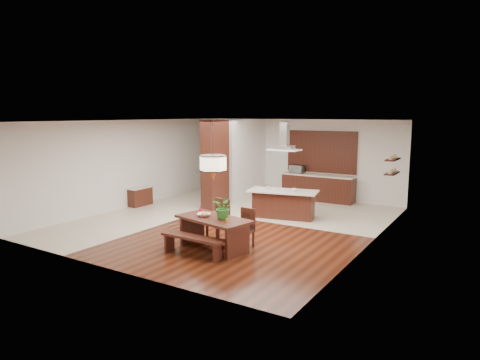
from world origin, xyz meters
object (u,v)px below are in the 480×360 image
Objects in this scene: island_cup at (294,190)px; dining_table at (214,226)px; kitchen_island at (283,204)px; range_hood at (285,136)px; microwave at (297,169)px; hallway_console at (140,197)px; fruit_bowl at (204,215)px; dining_chair_right at (244,229)px; foliage_plant at (224,207)px; pendant_lantern at (213,152)px; dining_bench at (193,246)px; dining_chair_left at (218,220)px.

dining_table is at bearing -97.27° from island_cup.
kitchen_island is at bearing 89.08° from dining_table.
microwave is (-0.91, 2.95, -1.38)m from range_hood.
hallway_console is 2.90× the size of fruit_bowl.
dining_chair_right is at bearing 38.81° from dining_table.
dining_table is 6.32× the size of fruit_bowl.
foliage_plant is at bearing -122.14° from dining_chair_right.
pendant_lantern is at bearing -138.13° from dining_chair_right.
pendant_lantern is (0.13, 0.63, 2.03)m from dining_bench.
fruit_bowl is at bearing -178.82° from dining_table.
hallway_console is 6.56× the size of island_cup.
fruit_bowl reaches higher than hallway_console.
hallway_console is at bearing 151.04° from fruit_bowl.
hallway_console is 0.40× the size of kitchen_island.
range_hood is (4.89, 1.02, 2.15)m from hallway_console.
microwave is at bearing 113.02° from island_cup.
pendant_lantern is 0.60× the size of kitchen_island.
hallway_console is at bearing -168.22° from range_hood.
dining_bench is 2.12m from pendant_lantern.
range_hood is (0.06, 3.54, 0.22)m from pendant_lantern.
kitchen_island is at bearing 11.74° from hallway_console.
dining_chair_left is 2.02× the size of microwave.
dining_chair_left is at bearing 94.89° from fruit_bowl.
kitchen_island is (-0.20, 3.50, -0.57)m from foliage_plant.
pendant_lantern is (0.32, -0.62, 1.74)m from dining_chair_left.
dining_bench is 4.17m from island_cup.
dining_bench is at bearing -104.94° from kitchen_island.
dining_table is 2.13× the size of range_hood.
kitchen_island is 4.36× the size of microwave.
microwave reaches higher than hallway_console.
dining_chair_right is 1.02× the size of range_hood.
hallway_console is 0.57× the size of dining_bench.
range_hood reaches higher than island_cup.
dining_table is at bearing 78.10° from dining_bench.
kitchen_island is 0.61m from island_cup.
dining_chair_left is (-0.32, 0.62, -0.04)m from dining_table.
dining_bench is 3.10× the size of microwave.
foliage_plant is at bearing 4.26° from fruit_bowl.
kitchen_island is at bearing -69.90° from microwave.
island_cup is 0.27× the size of microwave.
dining_table is 4.03m from range_hood.
dining_chair_left is 0.89m from dining_chair_right.
hallway_console is at bearing -170.05° from island_cup.
range_hood is at bearing -69.88° from microwave.
foliage_plant reaches higher than kitchen_island.
hallway_console is 1.75× the size of microwave.
dining_chair_right is 6.82× the size of island_cup.
dining_table is 6.57m from microwave.
dining_bench is at bearing -101.90° from pendant_lantern.
hallway_console is 5.00m from kitchen_island.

